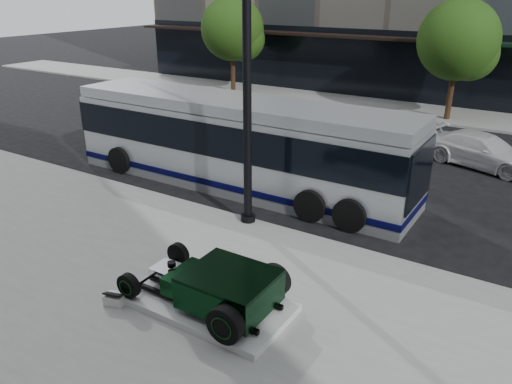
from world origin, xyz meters
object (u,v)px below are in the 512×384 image
Objects in this scene: lamppost at (247,98)px; transit_bus at (237,142)px; white_sedan at (483,151)px; hot_rod at (221,287)px.

transit_bus is (-2.01, 2.44, -2.11)m from lamppost.
white_sedan is (4.67, 8.79, -2.98)m from lamppost.
lamppost reaches higher than hot_rod.
hot_rod is at bearing -58.37° from transit_bus.
lamppost is 10.40m from white_sedan.
white_sedan is (2.81, 12.65, -0.08)m from hot_rod.
hot_rod is 7.44m from transit_bus.
lamppost is 0.62× the size of transit_bus.
hot_rod is 0.43× the size of lamppost.
lamppost is (-1.87, 3.86, 2.90)m from hot_rod.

